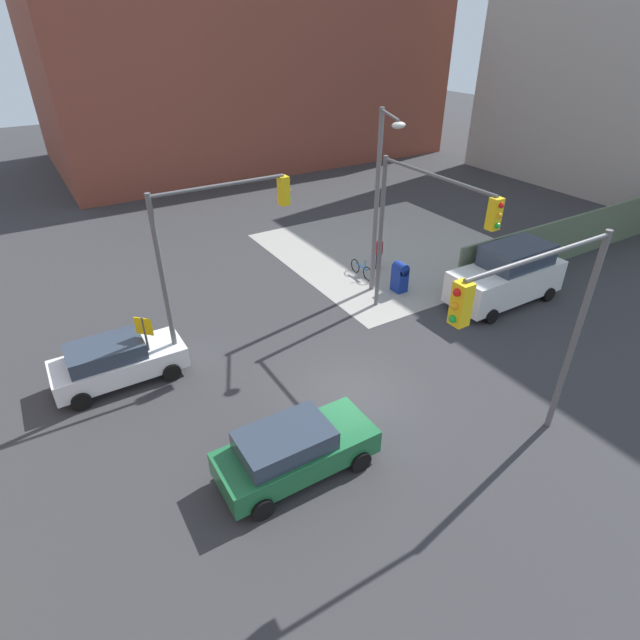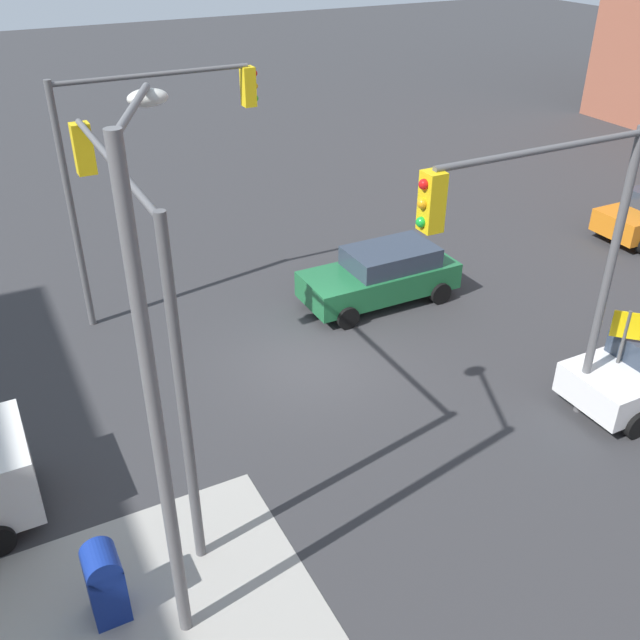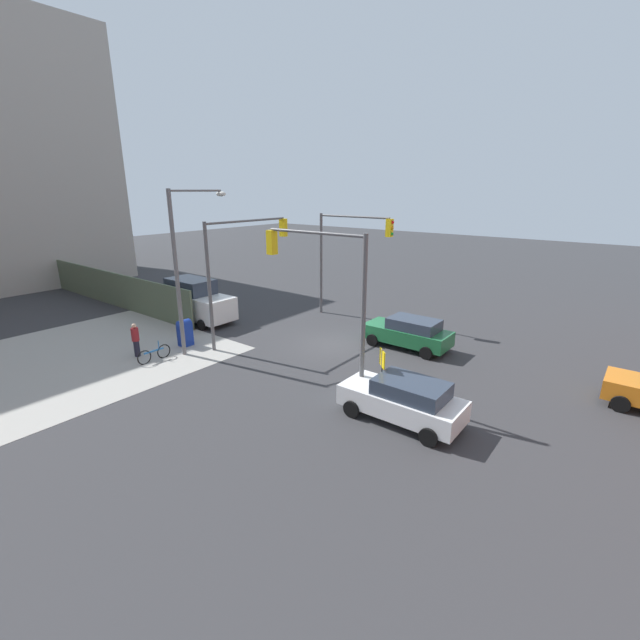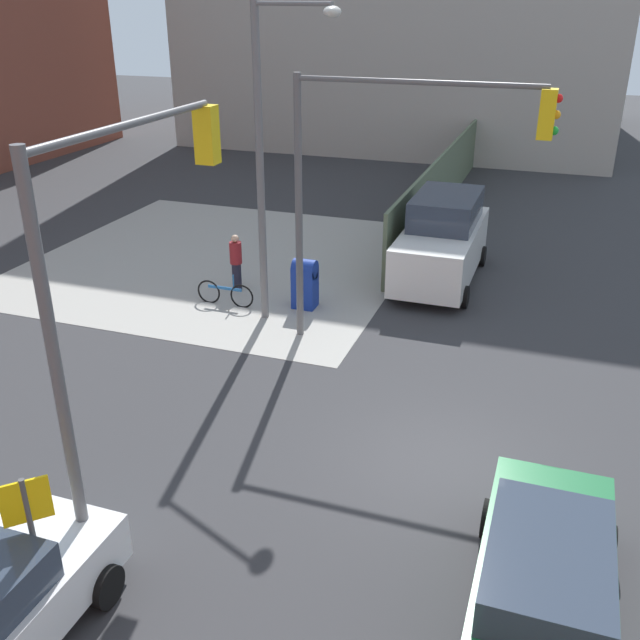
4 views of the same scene
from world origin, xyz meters
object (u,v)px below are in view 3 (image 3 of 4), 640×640
object	(u,v)px
traffic_signal_ne_corner	(242,255)
bicycle_leaning_on_fence	(154,354)
van_white_delivery	(195,300)
traffic_signal_nw_corner	(324,280)
mailbox_blue	(185,332)
sedan_white	(404,399)
traffic_signal_se_corner	(347,246)
street_lamp_corner	(183,261)
pedestrian_crossing	(136,339)
coupe_green	(409,332)

from	to	relation	value
traffic_signal_ne_corner	bicycle_leaning_on_fence	distance (m)	6.64
van_white_delivery	bicycle_leaning_on_fence	xyz separation A→B (m)	(-4.01, 5.40, -0.93)
traffic_signal_nw_corner	traffic_signal_ne_corner	xyz separation A→B (m)	(7.14, -2.24, 0.05)
mailbox_blue	bicycle_leaning_on_fence	distance (m)	2.32
sedan_white	traffic_signal_se_corner	bearing A→B (deg)	-46.10
street_lamp_corner	traffic_signal_ne_corner	bearing A→B (deg)	-99.82
mailbox_blue	pedestrian_crossing	size ratio (longest dim) A/B	0.84
street_lamp_corner	van_white_delivery	size ratio (longest dim) A/B	1.48
mailbox_blue	sedan_white	xyz separation A→B (m)	(-12.68, -0.17, 0.08)
mailbox_blue	sedan_white	distance (m)	12.68
street_lamp_corner	coupe_green	distance (m)	11.79
traffic_signal_ne_corner	street_lamp_corner	xyz separation A→B (m)	(0.55, 3.20, 0.05)
street_lamp_corner	sedan_white	world-z (taller)	street_lamp_corner
mailbox_blue	sedan_white	bearing A→B (deg)	-179.22
traffic_signal_nw_corner	traffic_signal_se_corner	world-z (taller)	same
van_white_delivery	pedestrian_crossing	world-z (taller)	van_white_delivery
traffic_signal_se_corner	bicycle_leaning_on_fence	bearing A→B (deg)	75.12
traffic_signal_se_corner	coupe_green	bearing A→B (deg)	156.35
mailbox_blue	traffic_signal_ne_corner	bearing A→B (deg)	-121.85
sedan_white	traffic_signal_nw_corner	bearing A→B (deg)	-4.87
traffic_signal_se_corner	van_white_delivery	world-z (taller)	traffic_signal_se_corner
street_lamp_corner	coupe_green	world-z (taller)	street_lamp_corner
coupe_green	sedan_white	bearing A→B (deg)	115.52
traffic_signal_se_corner	traffic_signal_ne_corner	distance (m)	7.05
street_lamp_corner	traffic_signal_nw_corner	bearing A→B (deg)	-172.88
traffic_signal_se_corner	van_white_delivery	distance (m)	10.07
traffic_signal_se_corner	bicycle_leaning_on_fence	xyz separation A→B (m)	(3.11, 11.70, -4.27)
traffic_signal_ne_corner	pedestrian_crossing	distance (m)	6.77
traffic_signal_se_corner	sedan_white	distance (m)	13.48
street_lamp_corner	traffic_signal_se_corner	bearing A→B (deg)	-104.42
street_lamp_corner	mailbox_blue	world-z (taller)	street_lamp_corner
pedestrian_crossing	traffic_signal_se_corner	bearing A→B (deg)	-131.86
street_lamp_corner	mailbox_blue	bearing A→B (deg)	-21.90
traffic_signal_nw_corner	street_lamp_corner	distance (m)	7.75
coupe_green	van_white_delivery	world-z (taller)	van_white_delivery
street_lamp_corner	van_white_delivery	world-z (taller)	street_lamp_corner
traffic_signal_se_corner	mailbox_blue	bearing A→B (deg)	68.68
traffic_signal_nw_corner	bicycle_leaning_on_fence	world-z (taller)	traffic_signal_nw_corner
coupe_green	street_lamp_corner	bearing A→B (deg)	42.00
street_lamp_corner	mailbox_blue	distance (m)	4.13
traffic_signal_se_corner	pedestrian_crossing	distance (m)	13.19
mailbox_blue	van_white_delivery	bearing A→B (deg)	-43.19
coupe_green	traffic_signal_ne_corner	bearing A→B (deg)	28.86
coupe_green	pedestrian_crossing	distance (m)	13.74
traffic_signal_se_corner	sedan_white	size ratio (longest dim) A/B	1.48
traffic_signal_nw_corner	mailbox_blue	xyz separation A→B (m)	(8.84, 0.50, -3.83)
mailbox_blue	coupe_green	xyz separation A→B (m)	(-9.43, -7.00, 0.08)
traffic_signal_nw_corner	van_white_delivery	xyz separation A→B (m)	(12.25, -2.70, -3.32)
traffic_signal_se_corner	mailbox_blue	distance (m)	10.90
traffic_signal_nw_corner	bicycle_leaning_on_fence	distance (m)	9.65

